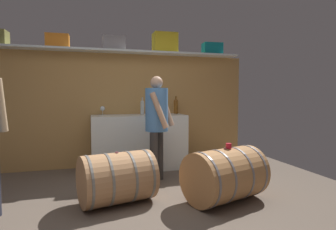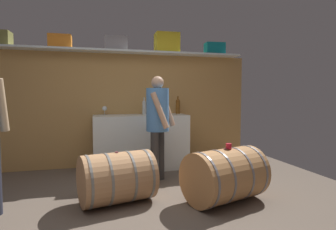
% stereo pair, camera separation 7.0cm
% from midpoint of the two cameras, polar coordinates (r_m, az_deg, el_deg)
% --- Properties ---
extents(ground_plane, '(6.07, 7.92, 0.02)m').
position_cam_midpoint_polar(ground_plane, '(3.54, -7.19, -16.94)').
color(ground_plane, brown).
extents(back_wall_panel, '(4.87, 0.10, 1.99)m').
position_cam_midpoint_polar(back_wall_panel, '(5.07, -9.93, 1.01)').
color(back_wall_panel, tan).
rests_on(back_wall_panel, ground).
extents(high_shelf_board, '(4.48, 0.40, 0.03)m').
position_cam_midpoint_polar(high_shelf_board, '(4.97, -9.92, 12.61)').
color(high_shelf_board, white).
rests_on(high_shelf_board, back_wall_panel).
extents(toolcase_orange, '(0.36, 0.24, 0.22)m').
position_cam_midpoint_polar(toolcase_orange, '(5.00, -20.77, 13.82)').
color(toolcase_orange, orange).
rests_on(toolcase_orange, high_shelf_board).
extents(toolcase_grey, '(0.37, 0.24, 0.24)m').
position_cam_midpoint_polar(toolcase_grey, '(4.99, -10.16, 14.15)').
color(toolcase_grey, gray).
rests_on(toolcase_grey, high_shelf_board).
extents(toolcase_yellow, '(0.42, 0.30, 0.34)m').
position_cam_midpoint_polar(toolcase_yellow, '(5.15, 0.17, 14.48)').
color(toolcase_yellow, yellow).
rests_on(toolcase_yellow, high_shelf_board).
extents(toolcase_teal, '(0.37, 0.24, 0.22)m').
position_cam_midpoint_polar(toolcase_teal, '(5.45, 9.85, 13.17)').
color(toolcase_teal, '#107E88').
rests_on(toolcase_teal, high_shelf_board).
extents(work_cabinet, '(1.58, 0.60, 0.92)m').
position_cam_midpoint_polar(work_cabinet, '(4.82, -5.16, -5.46)').
color(work_cabinet, white).
rests_on(work_cabinet, ground).
extents(wine_bottle_amber, '(0.08, 0.08, 0.32)m').
position_cam_midpoint_polar(wine_bottle_amber, '(5.07, 2.43, 1.86)').
color(wine_bottle_amber, brown).
rests_on(wine_bottle_amber, work_cabinet).
extents(wine_bottle_clear, '(0.07, 0.07, 0.30)m').
position_cam_midpoint_polar(wine_bottle_clear, '(4.81, -4.48, 1.61)').
color(wine_bottle_clear, '#B9BDB7').
rests_on(wine_bottle_clear, work_cabinet).
extents(wine_glass, '(0.08, 0.08, 0.15)m').
position_cam_midpoint_polar(wine_glass, '(4.90, -12.42, 1.26)').
color(wine_glass, white).
rests_on(wine_glass, work_cabinet).
extents(wine_barrel_near, '(1.04, 0.87, 0.64)m').
position_cam_midpoint_polar(wine_barrel_near, '(3.44, 12.12, -11.92)').
color(wine_barrel_near, '#AE7746').
rests_on(wine_barrel_near, ground).
extents(wine_barrel_far, '(0.93, 0.76, 0.60)m').
position_cam_midpoint_polar(wine_barrel_far, '(3.37, -9.77, -12.48)').
color(wine_barrel_far, tan).
rests_on(wine_barrel_far, ground).
extents(tasting_cup, '(0.07, 0.07, 0.06)m').
position_cam_midpoint_polar(tasting_cup, '(3.38, 12.89, -6.20)').
color(tasting_cup, red).
rests_on(tasting_cup, wine_barrel_near).
extents(winemaker_pouring, '(0.46, 0.51, 1.53)m').
position_cam_midpoint_polar(winemaker_pouring, '(4.00, -1.55, -0.52)').
color(winemaker_pouring, '#343232').
rests_on(winemaker_pouring, ground).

